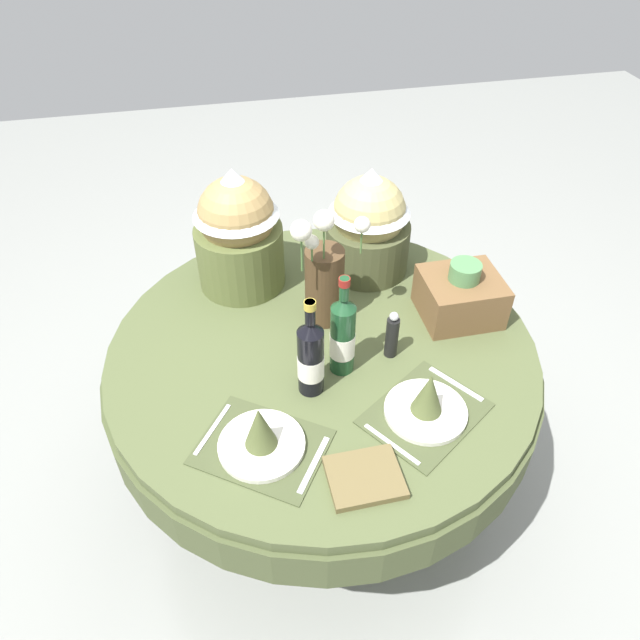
{
  "coord_description": "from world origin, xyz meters",
  "views": [
    {
      "loc": [
        -0.3,
        -1.36,
        2.07
      ],
      "look_at": [
        0.0,
        0.03,
        0.81
      ],
      "focal_mm": 33.33,
      "sensor_mm": 36.0,
      "label": 1
    }
  ],
  "objects_px": {
    "gift_tub_back_left": "(237,226)",
    "flower_vase": "(324,278)",
    "gift_tub_back_right": "(369,219)",
    "place_setting_right": "(427,403)",
    "place_setting_left": "(261,437)",
    "book_on_table": "(365,477)",
    "pepper_mill": "(392,336)",
    "dining_table": "(322,372)",
    "wine_bottle_left": "(343,335)",
    "wine_bottle_rear": "(311,357)",
    "woven_basket_side_right": "(460,295)"
  },
  "relations": [
    {
      "from": "book_on_table",
      "to": "gift_tub_back_right",
      "type": "xyz_separation_m",
      "value": [
        0.25,
        0.9,
        0.2
      ]
    },
    {
      "from": "gift_tub_back_left",
      "to": "gift_tub_back_right",
      "type": "xyz_separation_m",
      "value": [
        0.47,
        -0.01,
        -0.03
      ]
    },
    {
      "from": "place_setting_left",
      "to": "gift_tub_back_right",
      "type": "bearing_deg",
      "value": 55.99
    },
    {
      "from": "book_on_table",
      "to": "gift_tub_back_left",
      "type": "xyz_separation_m",
      "value": [
        -0.21,
        0.91,
        0.23
      ]
    },
    {
      "from": "place_setting_left",
      "to": "gift_tub_back_left",
      "type": "bearing_deg",
      "value": 87.25
    },
    {
      "from": "book_on_table",
      "to": "woven_basket_side_right",
      "type": "distance_m",
      "value": 0.76
    },
    {
      "from": "pepper_mill",
      "to": "gift_tub_back_right",
      "type": "distance_m",
      "value": 0.49
    },
    {
      "from": "pepper_mill",
      "to": "book_on_table",
      "type": "distance_m",
      "value": 0.48
    },
    {
      "from": "flower_vase",
      "to": "woven_basket_side_right",
      "type": "relative_size",
      "value": 1.74
    },
    {
      "from": "dining_table",
      "to": "wine_bottle_rear",
      "type": "height_order",
      "value": "wine_bottle_rear"
    },
    {
      "from": "dining_table",
      "to": "gift_tub_back_right",
      "type": "xyz_separation_m",
      "value": [
        0.25,
        0.38,
        0.34
      ]
    },
    {
      "from": "flower_vase",
      "to": "gift_tub_back_right",
      "type": "height_order",
      "value": "flower_vase"
    },
    {
      "from": "dining_table",
      "to": "wine_bottle_left",
      "type": "bearing_deg",
      "value": -71.12
    },
    {
      "from": "flower_vase",
      "to": "gift_tub_back_left",
      "type": "height_order",
      "value": "gift_tub_back_left"
    },
    {
      "from": "wine_bottle_rear",
      "to": "woven_basket_side_right",
      "type": "bearing_deg",
      "value": 22.39
    },
    {
      "from": "gift_tub_back_right",
      "to": "woven_basket_side_right",
      "type": "relative_size",
      "value": 1.59
    },
    {
      "from": "gift_tub_back_right",
      "to": "place_setting_right",
      "type": "bearing_deg",
      "value": -91.78
    },
    {
      "from": "place_setting_right",
      "to": "book_on_table",
      "type": "bearing_deg",
      "value": -142.54
    },
    {
      "from": "woven_basket_side_right",
      "to": "gift_tub_back_right",
      "type": "bearing_deg",
      "value": 125.79
    },
    {
      "from": "dining_table",
      "to": "flower_vase",
      "type": "height_order",
      "value": "flower_vase"
    },
    {
      "from": "pepper_mill",
      "to": "book_on_table",
      "type": "xyz_separation_m",
      "value": [
        -0.2,
        -0.43,
        -0.07
      ]
    },
    {
      "from": "wine_bottle_left",
      "to": "wine_bottle_rear",
      "type": "height_order",
      "value": "wine_bottle_left"
    },
    {
      "from": "book_on_table",
      "to": "gift_tub_back_left",
      "type": "bearing_deg",
      "value": 102.48
    },
    {
      "from": "place_setting_left",
      "to": "book_on_table",
      "type": "height_order",
      "value": "place_setting_left"
    },
    {
      "from": "place_setting_left",
      "to": "book_on_table",
      "type": "bearing_deg",
      "value": -32.35
    },
    {
      "from": "place_setting_right",
      "to": "flower_vase",
      "type": "distance_m",
      "value": 0.53
    },
    {
      "from": "dining_table",
      "to": "place_setting_right",
      "type": "bearing_deg",
      "value": -56.0
    },
    {
      "from": "place_setting_left",
      "to": "gift_tub_back_right",
      "type": "height_order",
      "value": "gift_tub_back_right"
    },
    {
      "from": "place_setting_right",
      "to": "wine_bottle_left",
      "type": "height_order",
      "value": "wine_bottle_left"
    },
    {
      "from": "book_on_table",
      "to": "place_setting_right",
      "type": "bearing_deg",
      "value": 36.83
    },
    {
      "from": "wine_bottle_left",
      "to": "place_setting_left",
      "type": "bearing_deg",
      "value": -138.84
    },
    {
      "from": "place_setting_left",
      "to": "pepper_mill",
      "type": "height_order",
      "value": "pepper_mill"
    },
    {
      "from": "dining_table",
      "to": "book_on_table",
      "type": "bearing_deg",
      "value": -89.93
    },
    {
      "from": "wine_bottle_rear",
      "to": "pepper_mill",
      "type": "height_order",
      "value": "wine_bottle_rear"
    },
    {
      "from": "flower_vase",
      "to": "book_on_table",
      "type": "bearing_deg",
      "value": -92.95
    },
    {
      "from": "woven_basket_side_right",
      "to": "flower_vase",
      "type": "bearing_deg",
      "value": 170.85
    },
    {
      "from": "book_on_table",
      "to": "gift_tub_back_right",
      "type": "height_order",
      "value": "gift_tub_back_right"
    },
    {
      "from": "pepper_mill",
      "to": "woven_basket_side_right",
      "type": "bearing_deg",
      "value": 26.41
    },
    {
      "from": "book_on_table",
      "to": "gift_tub_back_right",
      "type": "distance_m",
      "value": 0.96
    },
    {
      "from": "wine_bottle_rear",
      "to": "gift_tub_back_left",
      "type": "bearing_deg",
      "value": 103.77
    },
    {
      "from": "pepper_mill",
      "to": "woven_basket_side_right",
      "type": "distance_m",
      "value": 0.32
    },
    {
      "from": "dining_table",
      "to": "book_on_table",
      "type": "relative_size",
      "value": 7.38
    },
    {
      "from": "gift_tub_back_left",
      "to": "place_setting_left",
      "type": "bearing_deg",
      "value": -92.75
    },
    {
      "from": "flower_vase",
      "to": "pepper_mill",
      "type": "xyz_separation_m",
      "value": [
        0.17,
        -0.21,
        -0.09
      ]
    },
    {
      "from": "dining_table",
      "to": "gift_tub_back_left",
      "type": "bearing_deg",
      "value": 118.23
    },
    {
      "from": "wine_bottle_rear",
      "to": "woven_basket_side_right",
      "type": "xyz_separation_m",
      "value": [
        0.56,
        0.23,
        -0.05
      ]
    },
    {
      "from": "book_on_table",
      "to": "pepper_mill",
      "type": "bearing_deg",
      "value": 64.23
    },
    {
      "from": "gift_tub_back_left",
      "to": "flower_vase",
      "type": "bearing_deg",
      "value": -47.14
    },
    {
      "from": "place_setting_right",
      "to": "wine_bottle_rear",
      "type": "xyz_separation_m",
      "value": [
        -0.3,
        0.17,
        0.08
      ]
    },
    {
      "from": "place_setting_left",
      "to": "dining_table",
      "type": "bearing_deg",
      "value": 55.45
    }
  ]
}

